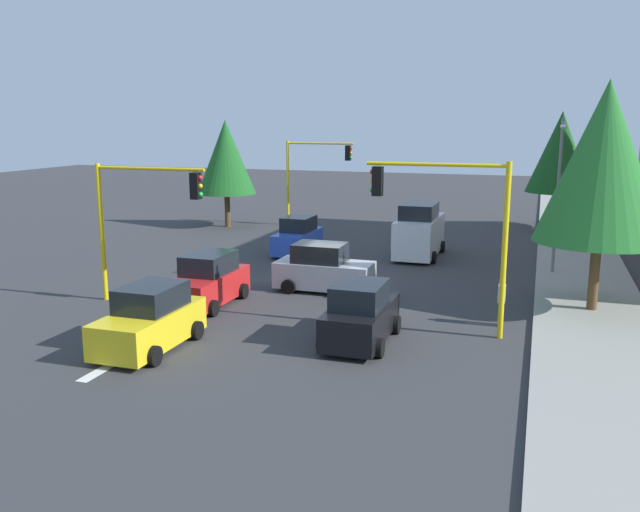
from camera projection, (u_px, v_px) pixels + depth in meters
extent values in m
plane|color=#353538|center=(333.00, 279.00, 29.55)|extent=(120.00, 120.00, 0.00)
cube|color=gray|center=(581.00, 271.00, 30.96)|extent=(80.00, 4.00, 0.15)
cube|color=silver|center=(105.00, 368.00, 19.03)|extent=(2.20, 0.36, 0.01)
cone|color=silver|center=(132.00, 353.00, 20.24)|extent=(0.01, 1.10, 1.10)
cylinder|color=yellow|center=(102.00, 233.00, 25.74)|extent=(0.18, 0.18, 5.32)
cylinder|color=yellow|center=(149.00, 169.00, 24.55)|extent=(0.12, 4.50, 0.12)
cube|color=black|center=(196.00, 186.00, 24.08)|extent=(0.36, 0.32, 0.96)
sphere|color=red|center=(200.00, 178.00, 23.97)|extent=(0.18, 0.18, 0.18)
sphere|color=yellow|center=(200.00, 186.00, 24.03)|extent=(0.18, 0.18, 0.18)
sphere|color=green|center=(201.00, 194.00, 24.09)|extent=(0.18, 0.18, 0.18)
cylinder|color=yellow|center=(504.00, 252.00, 21.09)|extent=(0.18, 0.18, 5.69)
cylinder|color=yellow|center=(436.00, 165.00, 21.24)|extent=(0.12, 4.50, 0.12)
cube|color=black|center=(378.00, 181.00, 21.94)|extent=(0.36, 0.32, 0.96)
sphere|color=red|center=(372.00, 172.00, 21.94)|extent=(0.18, 0.18, 0.18)
sphere|color=yellow|center=(372.00, 181.00, 22.00)|extent=(0.18, 0.18, 0.18)
sphere|color=green|center=(372.00, 190.00, 22.06)|extent=(0.18, 0.18, 0.18)
cylinder|color=yellow|center=(288.00, 183.00, 44.32)|extent=(0.18, 0.18, 5.57)
cylinder|color=yellow|center=(320.00, 143.00, 43.10)|extent=(0.12, 4.50, 0.12)
cube|color=black|center=(348.00, 153.00, 42.63)|extent=(0.36, 0.32, 0.96)
sphere|color=red|center=(351.00, 148.00, 42.52)|extent=(0.18, 0.18, 0.18)
sphere|color=yellow|center=(351.00, 153.00, 42.58)|extent=(0.18, 0.18, 0.18)
sphere|color=green|center=(351.00, 158.00, 42.64)|extent=(0.18, 0.18, 0.18)
cylinder|color=slate|center=(557.00, 198.00, 29.74)|extent=(0.14, 0.14, 7.00)
cylinder|color=slate|center=(563.00, 123.00, 28.24)|extent=(1.80, 0.10, 0.10)
ellipsoid|color=silver|center=(564.00, 127.00, 27.43)|extent=(0.56, 0.28, 0.20)
cylinder|color=brown|center=(227.00, 209.00, 43.86)|extent=(0.36, 0.36, 2.38)
cone|color=#1E6023|center=(226.00, 157.00, 43.18)|extent=(3.80, 3.80, 4.75)
cylinder|color=brown|center=(594.00, 275.00, 24.18)|extent=(0.36, 0.36, 2.84)
cone|color=#28752D|center=(604.00, 162.00, 23.36)|extent=(4.55, 4.55, 5.69)
cylinder|color=brown|center=(556.00, 209.00, 43.11)|extent=(0.36, 0.36, 2.56)
cone|color=#19511E|center=(560.00, 152.00, 42.38)|extent=(4.09, 4.09, 5.12)
cube|color=white|center=(419.00, 236.00, 34.33)|extent=(4.80, 1.90, 1.85)
cube|color=black|center=(419.00, 211.00, 33.85)|extent=(2.50, 1.67, 0.76)
cylinder|color=black|center=(405.00, 244.00, 36.18)|extent=(0.60, 0.20, 0.60)
cylinder|color=black|center=(442.00, 247.00, 35.56)|extent=(0.60, 0.20, 0.60)
cylinder|color=black|center=(393.00, 255.00, 33.42)|extent=(0.60, 0.20, 0.60)
cylinder|color=black|center=(434.00, 257.00, 32.80)|extent=(0.60, 0.20, 0.60)
cube|color=#B2B5BA|center=(324.00, 274.00, 27.48)|extent=(1.78, 3.97, 1.05)
cube|color=black|center=(320.00, 253.00, 27.36)|extent=(1.56, 2.06, 0.76)
cylinder|color=black|center=(359.00, 281.00, 28.06)|extent=(0.20, 0.60, 0.60)
cylinder|color=black|center=(347.00, 292.00, 26.30)|extent=(0.20, 0.60, 0.60)
cylinder|color=black|center=(304.00, 276.00, 28.82)|extent=(0.20, 0.60, 0.60)
cylinder|color=black|center=(288.00, 287.00, 27.06)|extent=(0.20, 0.60, 0.60)
cube|color=black|center=(361.00, 321.00, 21.14)|extent=(3.88, 1.69, 1.05)
cube|color=black|center=(360.00, 295.00, 20.78)|extent=(2.02, 1.49, 0.76)
cylinder|color=black|center=(344.00, 320.00, 22.62)|extent=(0.60, 0.20, 0.60)
cylinder|color=black|center=(396.00, 325.00, 22.06)|extent=(0.60, 0.20, 0.60)
cylinder|color=black|center=(322.00, 342.00, 20.38)|extent=(0.60, 0.20, 0.60)
cylinder|color=black|center=(380.00, 348.00, 19.82)|extent=(0.60, 0.20, 0.60)
cube|color=blue|center=(298.00, 241.00, 34.94)|extent=(3.73, 1.62, 1.05)
cube|color=black|center=(299.00, 224.00, 34.93)|extent=(1.94, 1.43, 0.76)
cylinder|color=black|center=(306.00, 254.00, 33.67)|extent=(0.60, 0.20, 0.60)
cylinder|color=black|center=(274.00, 252.00, 34.21)|extent=(0.60, 0.20, 0.60)
cylinder|color=black|center=(320.00, 246.00, 35.83)|extent=(0.60, 0.20, 0.60)
cylinder|color=black|center=(290.00, 244.00, 36.36)|extent=(0.60, 0.20, 0.60)
cube|color=yellow|center=(149.00, 327.00, 20.52)|extent=(4.05, 1.76, 1.05)
cube|color=black|center=(152.00, 297.00, 20.53)|extent=(2.11, 1.55, 0.76)
cylinder|color=black|center=(155.00, 356.00, 19.14)|extent=(0.60, 0.20, 0.60)
cylinder|color=black|center=(99.00, 349.00, 19.72)|extent=(0.60, 0.20, 0.60)
cylinder|color=black|center=(197.00, 330.00, 21.48)|extent=(0.60, 0.20, 0.60)
cylinder|color=black|center=(146.00, 325.00, 22.06)|extent=(0.60, 0.20, 0.60)
cube|color=red|center=(207.00, 287.00, 25.38)|extent=(4.14, 1.70, 1.05)
cube|color=black|center=(209.00, 263.00, 25.39)|extent=(2.15, 1.50, 0.76)
cylinder|color=black|center=(213.00, 308.00, 23.98)|extent=(0.60, 0.20, 0.60)
cylinder|color=black|center=(169.00, 304.00, 24.54)|extent=(0.60, 0.20, 0.60)
cylinder|color=black|center=(243.00, 291.00, 26.37)|extent=(0.60, 0.20, 0.60)
cylinder|color=black|center=(202.00, 288.00, 26.93)|extent=(0.60, 0.20, 0.60)
cylinder|color=#262638|center=(500.00, 315.00, 22.77)|extent=(0.16, 0.16, 0.85)
cylinder|color=#262638|center=(501.00, 313.00, 22.95)|extent=(0.16, 0.16, 0.85)
cube|color=#B2B2B2|center=(502.00, 293.00, 22.71)|extent=(0.40, 0.24, 0.60)
sphere|color=tan|center=(503.00, 281.00, 22.63)|extent=(0.22, 0.22, 0.22)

